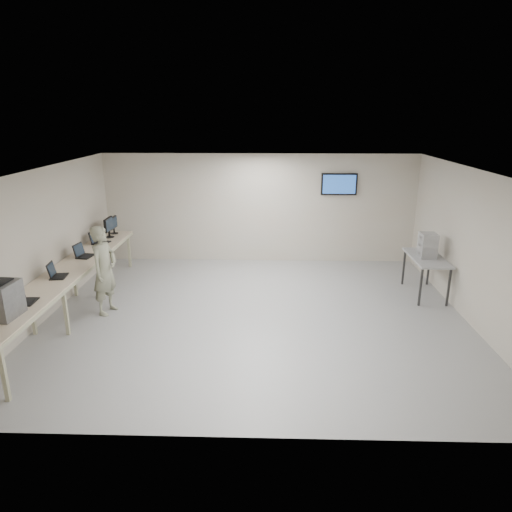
{
  "coord_description": "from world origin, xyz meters",
  "views": [
    {
      "loc": [
        0.25,
        -8.11,
        3.76
      ],
      "look_at": [
        0.0,
        0.2,
        1.15
      ],
      "focal_mm": 32.0,
      "sensor_mm": 36.0,
      "label": 1
    }
  ],
  "objects_px": {
    "workbench": "(69,274)",
    "equipment_box": "(1,300)",
    "side_table": "(427,260)",
    "soldier": "(104,270)"
  },
  "relations": [
    {
      "from": "workbench",
      "to": "equipment_box",
      "type": "height_order",
      "value": "equipment_box"
    },
    {
      "from": "workbench",
      "to": "side_table",
      "type": "relative_size",
      "value": 4.23
    },
    {
      "from": "soldier",
      "to": "equipment_box",
      "type": "bearing_deg",
      "value": 175.91
    },
    {
      "from": "workbench",
      "to": "soldier",
      "type": "xyz_separation_m",
      "value": [
        0.67,
        0.08,
        0.05
      ]
    },
    {
      "from": "soldier",
      "to": "side_table",
      "type": "relative_size",
      "value": 1.23
    },
    {
      "from": "side_table",
      "to": "equipment_box",
      "type": "bearing_deg",
      "value": -155.65
    },
    {
      "from": "workbench",
      "to": "soldier",
      "type": "relative_size",
      "value": 3.44
    },
    {
      "from": "side_table",
      "to": "workbench",
      "type": "bearing_deg",
      "value": -170.61
    },
    {
      "from": "workbench",
      "to": "soldier",
      "type": "distance_m",
      "value": 0.68
    },
    {
      "from": "equipment_box",
      "to": "soldier",
      "type": "relative_size",
      "value": 0.3
    }
  ]
}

